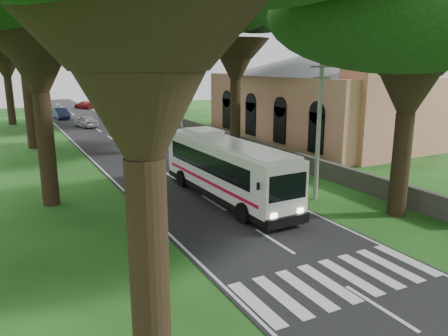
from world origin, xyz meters
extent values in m
plane|color=#1C4814|center=(0.00, 0.00, 0.00)|extent=(140.00, 140.00, 0.00)
cube|color=black|center=(0.00, 25.00, 0.01)|extent=(8.00, 120.00, 0.04)
cube|color=silver|center=(0.00, -2.00, 0.00)|extent=(8.00, 3.00, 0.01)
cube|color=#383533|center=(9.00, 24.00, 0.60)|extent=(0.35, 50.00, 1.20)
cube|color=#D77D68|center=(18.00, 22.00, 3.20)|extent=(12.00, 22.00, 6.40)
pyramid|color=#595960|center=(18.00, 22.00, 8.60)|extent=(14.00, 24.00, 2.20)
cube|color=#D77D68|center=(15.00, 12.00, 5.00)|extent=(3.00, 3.00, 10.00)
cone|color=#595960|center=(15.00, 12.00, 10.80)|extent=(4.00, 4.00, 1.60)
cylinder|color=gray|center=(5.50, 6.00, 4.00)|extent=(0.24, 0.24, 8.00)
cube|color=gray|center=(5.50, 6.00, 7.40)|extent=(1.60, 0.10, 0.10)
cube|color=gray|center=(5.50, 6.00, 6.80)|extent=(1.20, 0.10, 0.10)
cylinder|color=gray|center=(5.50, 26.00, 4.00)|extent=(0.24, 0.24, 8.00)
cube|color=gray|center=(5.50, 26.00, 7.40)|extent=(1.60, 0.10, 0.10)
cube|color=gray|center=(5.50, 26.00, 6.80)|extent=(1.20, 0.10, 0.10)
cylinder|color=gray|center=(5.50, 46.00, 4.00)|extent=(0.24, 0.24, 8.00)
cube|color=gray|center=(5.50, 46.00, 7.40)|extent=(1.60, 0.10, 0.10)
cube|color=gray|center=(5.50, 46.00, 6.80)|extent=(1.20, 0.10, 0.10)
cylinder|color=black|center=(-7.50, -4.00, 2.84)|extent=(0.90, 0.90, 5.67)
cone|color=black|center=(-7.50, -4.00, 7.57)|extent=(3.20, 3.20, 3.80)
cylinder|color=black|center=(-8.00, 12.00, 3.04)|extent=(0.90, 0.90, 6.07)
cone|color=black|center=(-8.00, 12.00, 7.97)|extent=(3.20, 3.20, 3.80)
cylinder|color=black|center=(-7.50, 30.00, 3.22)|extent=(0.90, 0.90, 6.44)
cone|color=black|center=(-7.50, 30.00, 8.34)|extent=(3.20, 3.20, 3.80)
cylinder|color=black|center=(-8.50, 48.00, 2.87)|extent=(0.90, 0.90, 5.73)
cone|color=black|center=(-8.50, 48.00, 7.63)|extent=(3.20, 3.20, 3.80)
ellipsoid|color=black|center=(-8.50, 48.00, 11.74)|extent=(13.52, 13.52, 5.68)
cylinder|color=black|center=(7.50, 2.00, 2.61)|extent=(0.90, 0.90, 5.21)
cone|color=black|center=(7.50, 2.00, 7.11)|extent=(3.20, 3.20, 3.80)
cylinder|color=black|center=(8.00, 20.00, 3.07)|extent=(0.90, 0.90, 6.13)
cone|color=black|center=(8.00, 20.00, 8.03)|extent=(3.20, 3.20, 3.80)
cylinder|color=black|center=(7.50, 38.00, 3.02)|extent=(0.90, 0.90, 6.03)
cone|color=black|center=(7.50, 38.00, 7.93)|extent=(3.20, 3.20, 3.80)
ellipsoid|color=black|center=(7.50, 38.00, 12.41)|extent=(15.71, 15.71, 6.60)
cylinder|color=black|center=(8.50, 56.00, 3.12)|extent=(0.90, 0.90, 6.24)
cone|color=black|center=(8.50, 56.00, 8.14)|extent=(3.20, 3.20, 3.80)
ellipsoid|color=black|center=(8.50, 56.00, 12.86)|extent=(13.27, 13.27, 5.57)
cube|color=white|center=(1.01, 8.39, 1.82)|extent=(2.67, 11.42, 2.79)
cube|color=black|center=(1.00, 8.68, 2.23)|extent=(2.68, 9.34, 1.04)
cube|color=black|center=(1.01, 8.39, 0.47)|extent=(2.71, 11.46, 0.33)
cube|color=red|center=(1.01, 8.39, 1.18)|extent=(2.69, 10.29, 0.17)
cube|color=white|center=(1.01, 8.39, 3.28)|extent=(2.47, 10.85, 0.17)
cylinder|color=black|center=(-0.07, 4.57, 0.52)|extent=(0.36, 1.05, 1.04)
cylinder|color=black|center=(2.29, 4.64, 0.52)|extent=(0.36, 1.05, 1.04)
cylinder|color=black|center=(-0.27, 11.96, 0.52)|extent=(0.36, 1.05, 1.04)
cylinder|color=black|center=(2.09, 12.02, 0.52)|extent=(0.36, 1.05, 1.04)
imported|color=#9C9DA1|center=(-0.80, 41.03, 0.74)|extent=(2.54, 4.43, 1.42)
imported|color=navy|center=(-2.30, 51.08, 0.77)|extent=(1.93, 4.63, 1.49)
imported|color=maroon|center=(3.00, 63.39, 0.64)|extent=(3.02, 4.50, 1.21)
imported|color=black|center=(-4.87, 3.45, 0.90)|extent=(0.53, 0.72, 1.80)
camera|label=1|loc=(-10.16, -12.74, 7.64)|focal=35.00mm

